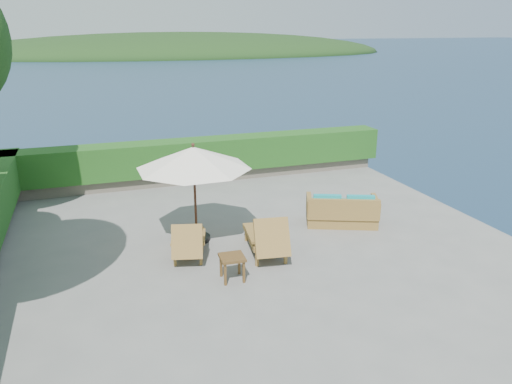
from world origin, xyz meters
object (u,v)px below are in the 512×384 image
object	(u,v)px
side_table	(232,260)
wicker_loveseat	(342,212)
lounge_right	(267,237)
lounge_left	(189,240)
patio_umbrella	(194,159)

from	to	relation	value
side_table	wicker_loveseat	bearing A→B (deg)	28.92
lounge_right	wicker_loveseat	distance (m)	2.58
lounge_left	wicker_loveseat	xyz separation A→B (m)	(3.97, 0.57, -0.04)
lounge_left	wicker_loveseat	distance (m)	4.01
patio_umbrella	lounge_left	xyz separation A→B (m)	(-0.34, -0.80, -1.57)
lounge_left	lounge_right	world-z (taller)	lounge_right
side_table	wicker_loveseat	size ratio (longest dim) A/B	0.26
lounge_right	side_table	world-z (taller)	lounge_right
lounge_left	side_table	size ratio (longest dim) A/B	3.29
side_table	patio_umbrella	bearing A→B (deg)	96.80
lounge_left	wicker_loveseat	bearing A→B (deg)	22.58
lounge_right	side_table	distance (m)	1.31
lounge_right	wicker_loveseat	xyz separation A→B (m)	(2.37, 1.03, -0.09)
patio_umbrella	wicker_loveseat	bearing A→B (deg)	-3.51
wicker_loveseat	lounge_left	bearing A→B (deg)	-149.51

